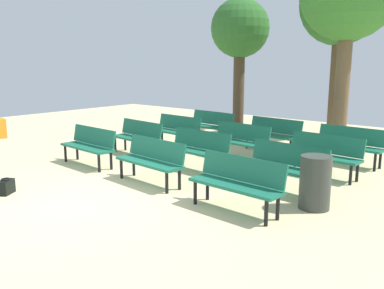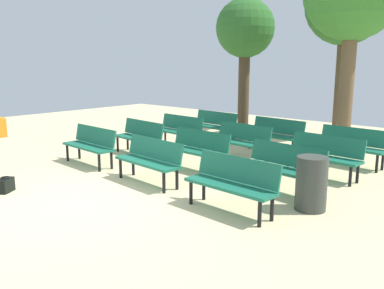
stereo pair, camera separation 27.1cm
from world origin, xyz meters
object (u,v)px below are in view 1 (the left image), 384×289
(bench_r2_c2, at_px, (323,153))
(handbag, at_px, (6,187))
(bench_r2_c0, at_px, (176,129))
(bench_r0_c2, at_px, (238,180))
(bench_r1_c0, at_px, (138,136))
(tree_1, at_px, (340,7))
(bench_r1_c1, at_px, (198,148))
(bench_r2_c1, at_px, (240,139))
(bench_r0_c0, at_px, (90,144))
(bench_r3_c0, at_px, (210,124))
(trash_bin, at_px, (315,182))
(bench_r0_c1, at_px, (152,158))
(bench_r1_c2, at_px, (285,164))
(bench_r3_c2, at_px, (349,143))
(bench_r3_c1, at_px, (273,132))
(tree_0, at_px, (240,31))

(bench_r2_c2, height_order, handbag, bench_r2_c2)
(bench_r2_c0, height_order, handbag, bench_r2_c0)
(bench_r0_c2, relative_size, bench_r1_c0, 0.99)
(tree_1, bearing_deg, bench_r1_c0, -113.85)
(bench_r1_c1, distance_m, bench_r2_c1, 1.46)
(bench_r1_c0, distance_m, bench_r2_c0, 1.41)
(bench_r0_c0, xyz_separation_m, bench_r2_c2, (4.55, 2.57, 0.00))
(tree_1, height_order, handbag, tree_1)
(bench_r3_c0, bearing_deg, bench_r2_c2, -17.73)
(bench_r2_c1, relative_size, trash_bin, 1.85)
(bench_r1_c0, bearing_deg, handbag, -75.83)
(bench_r2_c2, distance_m, trash_bin, 2.09)
(bench_r0_c1, height_order, tree_1, tree_1)
(bench_r1_c2, relative_size, tree_1, 0.30)
(bench_r3_c2, bearing_deg, trash_bin, -75.70)
(bench_r1_c2, relative_size, bench_r3_c0, 1.01)
(bench_r1_c1, height_order, bench_r1_c2, same)
(bench_r1_c2, xyz_separation_m, bench_r3_c2, (0.20, 2.80, 0.00))
(bench_r0_c2, height_order, bench_r1_c2, same)
(bench_r3_c1, bearing_deg, trash_bin, -47.04)
(bench_r1_c2, bearing_deg, tree_1, 109.67)
(bench_r1_c1, xyz_separation_m, tree_0, (-2.59, 5.49, 2.92))
(bench_r1_c1, bearing_deg, tree_1, 87.37)
(bench_r2_c0, height_order, bench_r3_c0, same)
(trash_bin, bearing_deg, bench_r0_c0, -173.47)
(bench_r0_c0, bearing_deg, trash_bin, 9.54)
(bench_r3_c0, bearing_deg, bench_r1_c2, -33.05)
(bench_r3_c1, bearing_deg, bench_r3_c2, 0.04)
(bench_r1_c2, xyz_separation_m, bench_r2_c0, (-4.28, 1.71, 0.00))
(bench_r1_c0, distance_m, bench_r3_c2, 5.18)
(bench_r1_c2, height_order, tree_0, tree_0)
(bench_r1_c1, relative_size, bench_r2_c1, 0.99)
(tree_0, bearing_deg, bench_r3_c1, -42.32)
(bench_r2_c0, bearing_deg, bench_r0_c0, -88.38)
(bench_r1_c2, distance_m, trash_bin, 1.00)
(bench_r0_c2, xyz_separation_m, trash_bin, (0.91, 0.90, -0.06))
(bench_r0_c0, relative_size, bench_r2_c2, 1.00)
(bench_r2_c1, xyz_separation_m, tree_1, (0.43, 4.86, 3.56))
(bench_r1_c2, bearing_deg, bench_r2_c2, 89.56)
(bench_r2_c0, distance_m, bench_r3_c1, 2.69)
(bench_r0_c0, height_order, bench_r2_c2, same)
(bench_r3_c1, relative_size, bench_r3_c2, 1.01)
(tree_0, relative_size, handbag, 12.43)
(bench_r1_c2, bearing_deg, handbag, -132.12)
(bench_r2_c1, xyz_separation_m, bench_r3_c1, (0.15, 1.41, 0.00))
(bench_r1_c1, height_order, bench_r3_c1, same)
(bench_r0_c2, height_order, bench_r2_c2, same)
(bench_r1_c2, bearing_deg, tree_0, 135.98)
(bench_r3_c1, bearing_deg, bench_r1_c2, -52.16)
(bench_r1_c1, height_order, bench_r3_c0, same)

